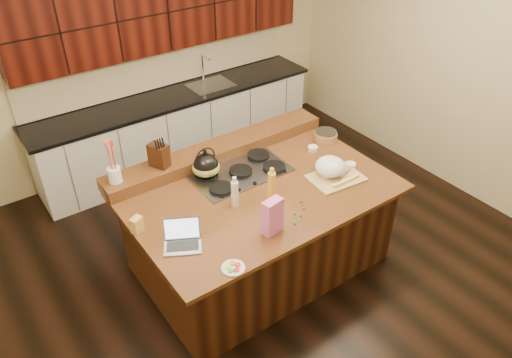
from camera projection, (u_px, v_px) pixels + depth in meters
room at (259, 148)px, 4.30m from camera, size 5.52×5.02×2.72m
island at (259, 227)px, 4.81m from camera, size 2.40×1.60×0.92m
back_ledge at (218, 150)px, 4.98m from camera, size 2.40×0.30×0.12m
cooktop at (241, 172)px, 4.74m from camera, size 0.92×0.52×0.05m
back_counter at (173, 90)px, 6.14m from camera, size 3.70×0.66×2.40m
kettle at (206, 164)px, 4.61m from camera, size 0.30×0.30×0.21m
green_bowl at (206, 167)px, 4.63m from camera, size 0.33×0.33×0.14m
laptop at (182, 238)px, 3.91m from camera, size 0.37×0.34×0.20m
oil_bottle at (272, 186)px, 4.35m from camera, size 0.08×0.08×0.27m
vinegar_bottle at (235, 194)px, 4.27m from camera, size 0.08×0.08×0.25m
wooden_tray at (332, 169)px, 4.66m from camera, size 0.52×0.42×0.20m
ramekin_a at (326, 176)px, 4.68m from camera, size 0.11×0.11×0.04m
ramekin_b at (351, 165)px, 4.83m from camera, size 0.13×0.13×0.04m
ramekin_c at (313, 148)px, 5.09m from camera, size 0.12×0.12×0.04m
strainer_bowl at (326, 137)px, 5.24m from camera, size 0.29×0.29×0.09m
kitchen_timer at (342, 174)px, 4.68m from camera, size 0.09×0.09×0.07m
pink_bag at (272, 216)px, 3.97m from camera, size 0.18×0.12×0.32m
candy_plate at (233, 268)px, 3.71m from camera, size 0.19×0.19×0.01m
package_box at (137, 225)px, 4.03m from camera, size 0.12×0.10×0.14m
utensil_crock at (115, 175)px, 4.40m from camera, size 0.13×0.13×0.14m
knife_block at (159, 156)px, 4.58m from camera, size 0.18×0.21×0.22m
gumdrop_0 at (301, 202)px, 4.38m from camera, size 0.02×0.02×0.02m
gumdrop_1 at (295, 223)px, 4.13m from camera, size 0.02×0.02×0.02m
gumdrop_2 at (275, 218)px, 4.19m from camera, size 0.02×0.02×0.02m
gumdrop_3 at (276, 228)px, 4.08m from camera, size 0.02×0.02×0.02m
gumdrop_4 at (267, 222)px, 4.15m from camera, size 0.02×0.02×0.02m
gumdrop_5 at (295, 214)px, 4.24m from camera, size 0.02×0.02×0.02m
gumdrop_6 at (282, 217)px, 4.20m from camera, size 0.02×0.02×0.02m
gumdrop_7 at (274, 215)px, 4.22m from camera, size 0.02×0.02×0.02m
gumdrop_8 at (277, 231)px, 4.05m from camera, size 0.02×0.02×0.02m
gumdrop_9 at (302, 205)px, 4.34m from camera, size 0.02×0.02×0.02m
gumdrop_10 at (304, 209)px, 4.29m from camera, size 0.02×0.02×0.02m
gumdrop_11 at (301, 216)px, 4.22m from camera, size 0.02×0.02×0.02m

